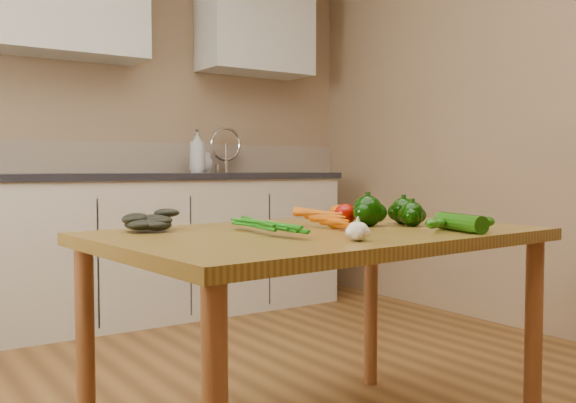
# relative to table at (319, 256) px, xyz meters

# --- Properties ---
(room) EXTENTS (4.04, 5.04, 2.64)m
(room) POSITION_rel_table_xyz_m (-0.05, 0.14, 0.60)
(room) COLOR brown
(room) RESTS_ON ground
(counter_run) EXTENTS (2.84, 0.64, 1.14)m
(counter_run) POSITION_rel_table_xyz_m (0.17, 2.15, -0.19)
(counter_run) COLOR beige
(counter_run) RESTS_ON ground
(upper_cabinets) EXTENTS (2.15, 0.35, 0.70)m
(upper_cabinets) POSITION_rel_table_xyz_m (0.47, 2.28, 1.30)
(upper_cabinets) COLOR silver
(upper_cabinets) RESTS_ON room
(table) EXTENTS (1.43, 0.97, 0.73)m
(table) POSITION_rel_table_xyz_m (0.00, 0.00, 0.00)
(table) COLOR olive
(table) RESTS_ON ground
(soap_bottle_a) EXTENTS (0.15, 0.15, 0.29)m
(soap_bottle_a) POSITION_rel_table_xyz_m (0.66, 2.23, 0.39)
(soap_bottle_a) COLOR silver
(soap_bottle_a) RESTS_ON counter_run
(soap_bottle_b) EXTENTS (0.12, 0.12, 0.20)m
(soap_bottle_b) POSITION_rel_table_xyz_m (0.75, 2.30, 0.35)
(soap_bottle_b) COLOR silver
(soap_bottle_b) RESTS_ON counter_run
(soap_bottle_c) EXTENTS (0.15, 0.15, 0.17)m
(soap_bottle_c) POSITION_rel_table_xyz_m (0.74, 2.29, 0.33)
(soap_bottle_c) COLOR silver
(soap_bottle_c) RESTS_ON counter_run
(carrot_bunch) EXTENTS (0.27, 0.21, 0.07)m
(carrot_bunch) POSITION_rel_table_xyz_m (-0.03, 0.02, 0.12)
(carrot_bunch) COLOR #CC5704
(carrot_bunch) RESTS_ON table
(leafy_greens) EXTENTS (0.20, 0.18, 0.10)m
(leafy_greens) POSITION_rel_table_xyz_m (-0.45, 0.26, 0.13)
(leafy_greens) COLOR black
(leafy_greens) RESTS_ON table
(garlic_bulb) EXTENTS (0.06, 0.06, 0.05)m
(garlic_bulb) POSITION_rel_table_xyz_m (-0.09, -0.30, 0.11)
(garlic_bulb) COLOR white
(garlic_bulb) RESTS_ON table
(pepper_a) EXTENTS (0.10, 0.10, 0.10)m
(pepper_a) POSITION_rel_table_xyz_m (0.23, 0.02, 0.13)
(pepper_a) COLOR black
(pepper_a) RESTS_ON table
(pepper_b) EXTENTS (0.09, 0.09, 0.09)m
(pepper_b) POSITION_rel_table_xyz_m (0.39, 0.02, 0.13)
(pepper_b) COLOR black
(pepper_b) RESTS_ON table
(pepper_c) EXTENTS (0.08, 0.08, 0.08)m
(pepper_c) POSITION_rel_table_xyz_m (0.35, -0.06, 0.12)
(pepper_c) COLOR black
(pepper_c) RESTS_ON table
(tomato_a) EXTENTS (0.08, 0.08, 0.07)m
(tomato_a) POSITION_rel_table_xyz_m (0.22, 0.13, 0.12)
(tomato_a) COLOR #960C02
(tomato_a) RESTS_ON table
(tomato_b) EXTENTS (0.07, 0.07, 0.06)m
(tomato_b) POSITION_rel_table_xyz_m (0.24, 0.21, 0.11)
(tomato_b) COLOR #C14C04
(tomato_b) RESTS_ON table
(tomato_c) EXTENTS (0.08, 0.08, 0.08)m
(tomato_c) POSITION_rel_table_xyz_m (0.33, 0.17, 0.12)
(tomato_c) COLOR #C14C04
(tomato_c) RESTS_ON table
(zucchini_a) EXTENTS (0.08, 0.18, 0.05)m
(zucchini_a) POSITION_rel_table_xyz_m (0.39, -0.24, 0.11)
(zucchini_a) COLOR #144B08
(zucchini_a) RESTS_ON table
(zucchini_b) EXTENTS (0.10, 0.22, 0.06)m
(zucchini_b) POSITION_rel_table_xyz_m (0.34, -0.28, 0.11)
(zucchini_b) COLOR #144B08
(zucchini_b) RESTS_ON table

